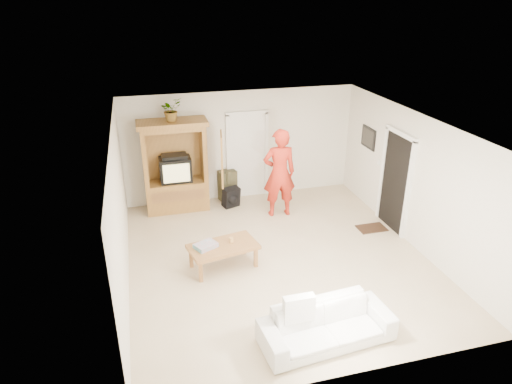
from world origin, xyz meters
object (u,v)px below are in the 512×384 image
at_px(armoire, 177,172).
at_px(man, 279,173).
at_px(coffee_table, 223,248).
at_px(sofa, 327,325).

relative_size(armoire, man, 1.05).
height_order(armoire, coffee_table, armoire).
xyz_separation_m(sofa, coffee_table, (-1.06, 2.29, 0.12)).
height_order(armoire, man, armoire).
bearing_deg(sofa, man, 76.86).
relative_size(man, coffee_table, 1.50).
height_order(armoire, sofa, armoire).
xyz_separation_m(man, sofa, (-0.57, -4.09, -0.72)).
distance_m(sofa, coffee_table, 2.53).
distance_m(armoire, coffee_table, 2.79).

